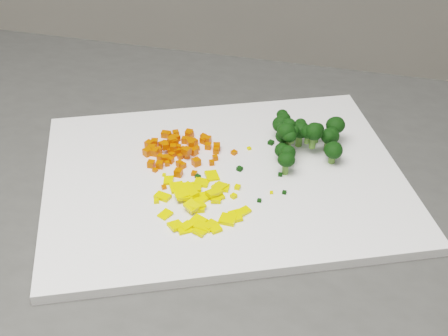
{
  "coord_description": "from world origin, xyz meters",
  "views": [
    {
      "loc": [
        -0.1,
        -0.57,
        1.38
      ],
      "look_at": [
        -0.09,
        0.07,
        0.92
      ],
      "focal_mm": 50.0,
      "sensor_mm": 36.0,
      "label": 1
    }
  ],
  "objects_px": {
    "carrot_pile": "(180,145)",
    "pepper_pile": "(202,196)",
    "cutting_board": "(224,178)",
    "broccoli_pile": "(299,134)"
  },
  "relations": [
    {
      "from": "pepper_pile",
      "to": "cutting_board",
      "type": "bearing_deg",
      "value": 63.92
    },
    {
      "from": "pepper_pile",
      "to": "broccoli_pile",
      "type": "bearing_deg",
      "value": 40.18
    },
    {
      "from": "cutting_board",
      "to": "broccoli_pile",
      "type": "relative_size",
      "value": 3.75
    },
    {
      "from": "carrot_pile",
      "to": "pepper_pile",
      "type": "bearing_deg",
      "value": -72.95
    },
    {
      "from": "carrot_pile",
      "to": "broccoli_pile",
      "type": "bearing_deg",
      "value": 1.56
    },
    {
      "from": "carrot_pile",
      "to": "pepper_pile",
      "type": "distance_m",
      "value": 0.11
    },
    {
      "from": "pepper_pile",
      "to": "broccoli_pile",
      "type": "xyz_separation_m",
      "value": [
        0.13,
        0.11,
        0.02
      ]
    },
    {
      "from": "pepper_pile",
      "to": "broccoli_pile",
      "type": "distance_m",
      "value": 0.17
    },
    {
      "from": "pepper_pile",
      "to": "broccoli_pile",
      "type": "relative_size",
      "value": 0.97
    },
    {
      "from": "cutting_board",
      "to": "pepper_pile",
      "type": "height_order",
      "value": "pepper_pile"
    }
  ]
}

